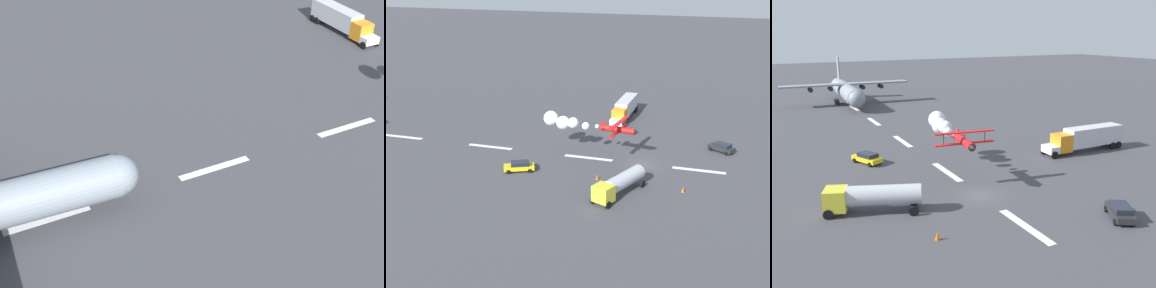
{
  "view_description": "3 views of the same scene",
  "coord_description": "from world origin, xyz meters",
  "views": [
    {
      "loc": [
        66.61,
        39.43,
        33.18
      ],
      "look_at": [
        46.33,
        0.0,
        3.79
      ],
      "focal_mm": 51.03,
      "sensor_mm": 36.0,
      "label": 1
    },
    {
      "loc": [
        -12.15,
        73.55,
        30.41
      ],
      "look_at": [
        9.55,
        3.13,
        3.39
      ],
      "focal_mm": 47.65,
      "sensor_mm": 36.0,
      "label": 2
    },
    {
      "loc": [
        -37.17,
        21.47,
        17.81
      ],
      "look_at": [
        4.03,
        -0.08,
        4.96
      ],
      "focal_mm": 38.17,
      "sensor_mm": 36.0,
      "label": 3
    }
  ],
  "objects": [
    {
      "name": "runway_stripe_8",
      "position": [
        61.18,
        0.0,
        0.01
      ],
      "size": [
        8.0,
        0.9,
        0.01
      ],
      "primitive_type": "cube",
      "color": "white",
      "rests_on": "ground"
    },
    {
      "name": "semi_truck_orange",
      "position": [
        7.8,
        -23.13,
        2.12
      ],
      "size": [
        3.14,
        13.8,
        3.7
      ],
      "color": "silver",
      "rests_on": "ground"
    },
    {
      "name": "runway_stripe_6",
      "position": [
        26.22,
        0.0,
        0.01
      ],
      "size": [
        8.0,
        0.9,
        0.01
      ],
      "primitive_type": "cube",
      "color": "white",
      "rests_on": "ground"
    },
    {
      "name": "runway_stripe_7",
      "position": [
        43.7,
        0.0,
        0.01
      ],
      "size": [
        8.0,
        0.9,
        0.01
      ],
      "primitive_type": "cube",
      "color": "white",
      "rests_on": "ground"
    }
  ]
}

